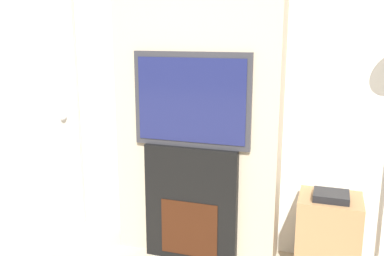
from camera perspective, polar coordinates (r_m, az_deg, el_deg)
wall_back at (r=3.41m, az=1.79°, el=6.22°), size 6.00×0.06×2.70m
chimney_breast at (r=3.24m, az=0.86°, el=5.86°), size 1.26×0.31×2.70m
fireplace at (r=3.32m, az=-0.01°, el=-10.05°), size 0.72×0.15×0.91m
television at (r=3.10m, az=-0.02°, el=3.75°), size 0.88×0.07×0.70m
media_stand at (r=3.28m, az=17.67°, el=-13.62°), size 0.43×0.38×0.66m
entry_door at (r=4.15m, az=-20.17°, el=2.32°), size 0.92×0.09×2.08m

